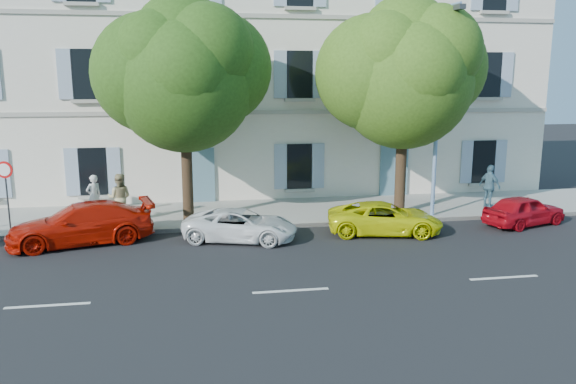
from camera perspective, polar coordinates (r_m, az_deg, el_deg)
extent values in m
plane|color=black|center=(18.55, -1.80, -5.54)|extent=(90.00, 90.00, 0.00)
cube|color=#A09E96|center=(22.79, -3.29, -2.14)|extent=(36.00, 4.50, 0.15)
cube|color=#9E998E|center=(20.70, -2.64, -3.51)|extent=(36.00, 0.16, 0.16)
cube|color=silver|center=(27.89, -4.73, 12.59)|extent=(28.00, 7.00, 12.00)
imported|color=#B11305|center=(19.93, -20.26, -3.04)|extent=(5.00, 2.98, 1.36)
imported|color=white|center=(19.16, -4.85, -3.37)|extent=(4.19, 2.79, 1.07)
imported|color=#D2D508|center=(20.21, 9.81, -2.63)|extent=(4.32, 2.61, 1.12)
imported|color=#AF0A16|center=(22.84, 22.86, -1.72)|extent=(3.62, 2.35, 1.15)
cylinder|color=#3A2819|center=(21.39, -10.20, 1.43)|extent=(0.41, 0.41, 3.24)
ellipsoid|color=#315D17|center=(21.08, -10.54, 11.01)|extent=(5.18, 5.18, 5.70)
cylinder|color=#3A2819|center=(22.64, 11.36, 1.92)|extent=(0.43, 0.43, 3.23)
ellipsoid|color=#48751E|center=(22.34, 11.73, 11.02)|extent=(5.24, 5.24, 5.77)
cylinder|color=#383A3D|center=(21.56, -26.56, -1.01)|extent=(0.06, 0.06, 2.14)
cylinder|color=red|center=(21.34, -26.86, 2.03)|extent=(0.58, 0.17, 0.58)
cylinder|color=#7293BF|center=(22.24, 14.91, 7.57)|extent=(0.16, 0.16, 7.83)
cylinder|color=#7293BF|center=(21.73, 16.23, 17.77)|extent=(0.18, 1.37, 0.10)
cube|color=#383A3D|center=(21.09, 17.04, 17.53)|extent=(0.27, 0.45, 0.18)
imported|color=silver|center=(22.85, -19.12, -0.40)|extent=(0.72, 0.69, 1.66)
imported|color=tan|center=(21.84, -16.74, -0.56)|extent=(0.96, 0.79, 1.82)
imported|color=#446B7D|center=(24.71, 19.81, 0.56)|extent=(0.76, 1.14, 1.79)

